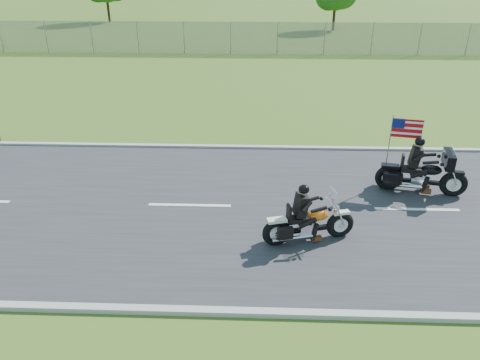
{
  "coord_description": "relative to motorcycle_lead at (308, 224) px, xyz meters",
  "views": [
    {
      "loc": [
        -0.25,
        -10.8,
        6.2
      ],
      "look_at": [
        -0.65,
        0.0,
        0.82
      ],
      "focal_mm": 35.0,
      "sensor_mm": 36.0,
      "label": 1
    }
  ],
  "objects": [
    {
      "name": "ground",
      "position": [
        -0.96,
        1.54,
        -0.48
      ],
      "size": [
        420.0,
        420.0,
        0.0
      ],
      "primitive_type": "plane",
      "color": "#3B561B",
      "rests_on": "ground"
    },
    {
      "name": "motorcycle_lead",
      "position": [
        0.0,
        0.0,
        0.0
      ],
      "size": [
        2.21,
        0.93,
        1.51
      ],
      "rotation": [
        0.0,
        0.0,
        0.26
      ],
      "color": "black",
      "rests_on": "ground"
    },
    {
      "name": "fence",
      "position": [
        -5.96,
        21.54,
        0.52
      ],
      "size": [
        60.0,
        0.03,
        2.0
      ],
      "primitive_type": "cube",
      "color": "gray",
      "rests_on": "ground"
    },
    {
      "name": "road",
      "position": [
        -0.96,
        1.54,
        -0.46
      ],
      "size": [
        120.0,
        8.0,
        0.04
      ],
      "primitive_type": "cube",
      "color": "#28282B",
      "rests_on": "ground"
    },
    {
      "name": "motorcycle_follow",
      "position": [
        3.36,
        2.54,
        0.09
      ],
      "size": [
        2.45,
        1.0,
        2.06
      ],
      "rotation": [
        0.0,
        0.0,
        -0.19
      ],
      "color": "black",
      "rests_on": "ground"
    },
    {
      "name": "curb_south",
      "position": [
        -0.96,
        -2.51,
        -0.43
      ],
      "size": [
        120.0,
        0.18,
        0.12
      ],
      "primitive_type": "cube",
      "color": "#9E9B93",
      "rests_on": "ground"
    },
    {
      "name": "curb_north",
      "position": [
        -0.96,
        5.59,
        -0.43
      ],
      "size": [
        120.0,
        0.18,
        0.12
      ],
      "primitive_type": "cube",
      "color": "#9E9B93",
      "rests_on": "ground"
    }
  ]
}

